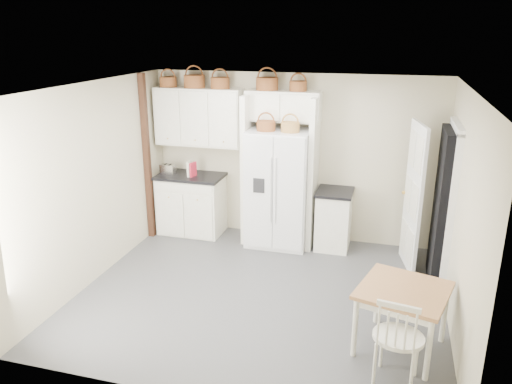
% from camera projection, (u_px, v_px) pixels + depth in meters
% --- Properties ---
extents(floor, '(4.50, 4.50, 0.00)m').
position_uv_depth(floor, '(261.00, 294.00, 6.37)').
color(floor, '#464646').
rests_on(floor, ground).
extents(ceiling, '(4.50, 4.50, 0.00)m').
position_uv_depth(ceiling, '(261.00, 87.00, 5.56)').
color(ceiling, white).
rests_on(ceiling, wall_back).
extents(wall_back, '(4.50, 0.00, 4.50)m').
position_uv_depth(wall_back, '(294.00, 158.00, 7.79)').
color(wall_back, '#BDB299').
rests_on(wall_back, floor).
extents(wall_left, '(0.00, 4.00, 4.00)m').
position_uv_depth(wall_left, '(95.00, 183.00, 6.53)').
color(wall_left, '#BDB299').
rests_on(wall_left, floor).
extents(wall_right, '(0.00, 4.00, 4.00)m').
position_uv_depth(wall_right, '(462.00, 216.00, 5.39)').
color(wall_right, '#BDB299').
rests_on(wall_right, floor).
extents(refrigerator, '(0.93, 0.75, 1.80)m').
position_uv_depth(refrigerator, '(279.00, 188.00, 7.63)').
color(refrigerator, silver).
rests_on(refrigerator, floor).
extents(base_cab_left, '(1.01, 0.64, 0.94)m').
position_uv_depth(base_cab_left, '(192.00, 205.00, 8.19)').
color(base_cab_left, white).
rests_on(base_cab_left, floor).
extents(base_cab_right, '(0.50, 0.60, 0.87)m').
position_uv_depth(base_cab_right, '(333.00, 220.00, 7.61)').
color(base_cab_right, white).
rests_on(base_cab_right, floor).
extents(dining_table, '(1.05, 1.05, 0.71)m').
position_uv_depth(dining_table, '(401.00, 319.00, 5.18)').
color(dining_table, olive).
rests_on(dining_table, floor).
extents(windsor_chair, '(0.54, 0.51, 0.98)m').
position_uv_depth(windsor_chair, '(398.00, 337.00, 4.64)').
color(windsor_chair, white).
rests_on(windsor_chair, floor).
extents(counter_left, '(1.06, 0.68, 0.04)m').
position_uv_depth(counter_left, '(191.00, 176.00, 8.04)').
color(counter_left, black).
rests_on(counter_left, base_cab_left).
extents(counter_right, '(0.54, 0.64, 0.04)m').
position_uv_depth(counter_right, '(335.00, 192.00, 7.47)').
color(counter_right, black).
rests_on(counter_right, base_cab_right).
extents(toaster, '(0.24, 0.15, 0.16)m').
position_uv_depth(toaster, '(168.00, 169.00, 8.03)').
color(toaster, silver).
rests_on(toaster, counter_left).
extents(cookbook_red, '(0.07, 0.16, 0.23)m').
position_uv_depth(cookbook_red, '(193.00, 169.00, 7.90)').
color(cookbook_red, '#BA1E33').
rests_on(cookbook_red, counter_left).
extents(cookbook_cream, '(0.04, 0.16, 0.25)m').
position_uv_depth(cookbook_cream, '(190.00, 169.00, 7.91)').
color(cookbook_cream, beige).
rests_on(cookbook_cream, counter_left).
extents(basket_upper_a, '(0.27, 0.27, 0.16)m').
position_uv_depth(basket_upper_a, '(168.00, 82.00, 7.79)').
color(basket_upper_a, brown).
rests_on(basket_upper_a, upper_cabinet).
extents(basket_upper_b, '(0.33, 0.33, 0.19)m').
position_uv_depth(basket_upper_b, '(194.00, 81.00, 7.67)').
color(basket_upper_b, brown).
rests_on(basket_upper_b, upper_cabinet).
extents(basket_upper_c, '(0.29, 0.29, 0.17)m').
position_uv_depth(basket_upper_c, '(220.00, 83.00, 7.57)').
color(basket_upper_c, brown).
rests_on(basket_upper_c, upper_cabinet).
extents(basket_bridge_a, '(0.33, 0.33, 0.19)m').
position_uv_depth(basket_bridge_a, '(267.00, 84.00, 7.38)').
color(basket_bridge_a, brown).
rests_on(basket_bridge_a, bridge_cabinet).
extents(basket_bridge_b, '(0.26, 0.26, 0.15)m').
position_uv_depth(basket_bridge_b, '(298.00, 86.00, 7.27)').
color(basket_bridge_b, brown).
rests_on(basket_bridge_b, bridge_cabinet).
extents(basket_fridge_a, '(0.28, 0.28, 0.15)m').
position_uv_depth(basket_fridge_a, '(266.00, 126.00, 7.28)').
color(basket_fridge_a, brown).
rests_on(basket_fridge_a, refrigerator).
extents(basket_fridge_b, '(0.27, 0.27, 0.15)m').
position_uv_depth(basket_fridge_b, '(290.00, 127.00, 7.19)').
color(basket_fridge_b, brown).
rests_on(basket_fridge_b, refrigerator).
extents(upper_cabinet, '(1.40, 0.34, 0.90)m').
position_uv_depth(upper_cabinet, '(199.00, 117.00, 7.83)').
color(upper_cabinet, white).
rests_on(upper_cabinet, wall_back).
extents(bridge_cabinet, '(1.12, 0.34, 0.45)m').
position_uv_depth(bridge_cabinet, '(283.00, 106.00, 7.42)').
color(bridge_cabinet, white).
rests_on(bridge_cabinet, wall_back).
extents(fridge_panel_left, '(0.08, 0.60, 2.30)m').
position_uv_depth(fridge_panel_left, '(248.00, 169.00, 7.73)').
color(fridge_panel_left, white).
rests_on(fridge_panel_left, floor).
extents(fridge_panel_right, '(0.08, 0.60, 2.30)m').
position_uv_depth(fridge_panel_right, '(313.00, 174.00, 7.47)').
color(fridge_panel_right, white).
rests_on(fridge_panel_right, floor).
extents(trim_post, '(0.09, 0.09, 2.60)m').
position_uv_depth(trim_post, '(147.00, 158.00, 7.76)').
color(trim_post, '#3E1C11').
rests_on(trim_post, floor).
extents(doorway_void, '(0.18, 0.85, 2.05)m').
position_uv_depth(doorway_void, '(443.00, 208.00, 6.41)').
color(doorway_void, black).
rests_on(doorway_void, floor).
extents(door_slab, '(0.21, 0.79, 2.05)m').
position_uv_depth(door_slab, '(413.00, 198.00, 6.81)').
color(door_slab, white).
rests_on(door_slab, floor).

